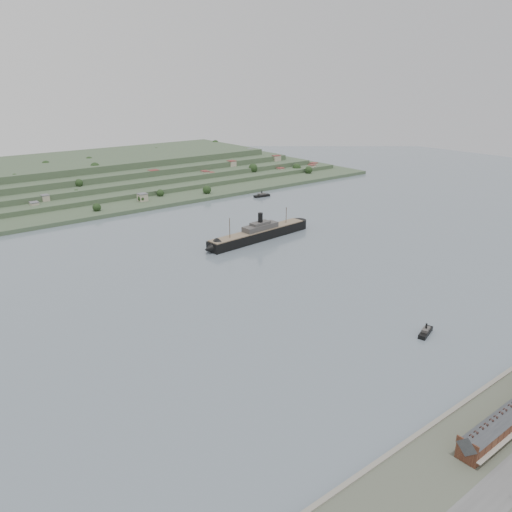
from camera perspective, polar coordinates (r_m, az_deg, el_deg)
ground at (r=324.53m, az=-0.01°, el=-4.02°), size 1400.00×1400.00×0.00m
terrace_row at (r=222.87m, az=26.58°, el=-16.48°), size 55.60×9.80×11.07m
far_peninsula at (r=672.08m, az=-19.35°, el=8.48°), size 760.00×309.00×30.00m
steamship at (r=423.08m, az=0.01°, el=2.48°), size 115.07×22.30×27.59m
tugboat at (r=286.71m, az=18.82°, el=-8.20°), size 15.03×8.13×6.54m
ferry_east at (r=581.15m, az=0.67°, el=6.95°), size 20.14×7.77×7.36m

